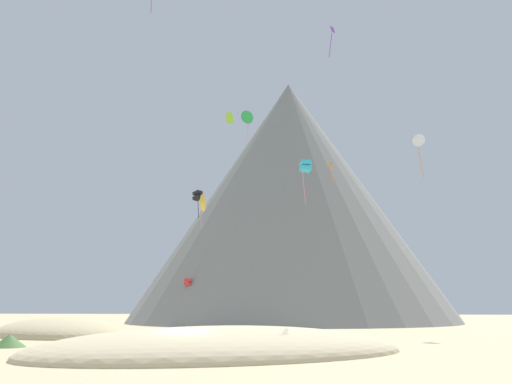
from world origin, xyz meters
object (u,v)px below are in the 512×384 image
rock_massif (293,207)px  kite_cyan_mid (306,166)px  kite_violet_high (332,36)px  kite_black_mid (198,196)px  bush_scatter_east (54,353)px  bush_mid_center (135,348)px  bush_near_right (9,341)px  kite_gold_mid (202,203)px  kite_green_high (247,118)px  kite_white_mid (419,141)px  kite_red_low (188,282)px  kite_lime_mid (230,118)px  bush_ridge_crest (318,355)px  kite_orange_mid (331,169)px

rock_massif → kite_cyan_mid: (5.39, -42.86, -2.30)m
kite_violet_high → kite_black_mid: (-19.81, 17.01, -14.63)m
bush_scatter_east → rock_massif: rock_massif is taller
bush_mid_center → rock_massif: bearing=87.2°
bush_near_right → kite_gold_mid: size_ratio=0.62×
bush_mid_center → kite_green_high: (-0.28, 44.67, 31.30)m
rock_massif → kite_gold_mid: 50.72m
kite_gold_mid → kite_white_mid: bearing=66.7°
rock_massif → kite_black_mid: rock_massif is taller
kite_violet_high → kite_red_low: 47.23m
bush_near_right → bush_mid_center: (12.60, -5.96, -0.01)m
bush_mid_center → kite_gold_mid: kite_gold_mid is taller
bush_near_right → kite_lime_mid: bearing=54.3°
bush_ridge_crest → kite_orange_mid: (0.46, 52.67, 24.86)m
kite_lime_mid → kite_green_high: bearing=-41.4°
bush_ridge_crest → kite_cyan_mid: size_ratio=0.40×
bush_mid_center → kite_violet_high: 42.25m
bush_near_right → bush_scatter_east: bush_near_right is taller
bush_mid_center → rock_massif: rock_massif is taller
kite_white_mid → bush_near_right: bearing=62.7°
bush_ridge_crest → rock_massif: rock_massif is taller
bush_mid_center → kite_green_high: kite_green_high is taller
bush_mid_center → kite_orange_mid: kite_orange_mid is taller
kite_lime_mid → kite_green_high: size_ratio=0.29×
kite_red_low → kite_black_mid: kite_black_mid is taller
bush_ridge_crest → kite_red_low: size_ratio=0.74×
kite_gold_mid → kite_green_high: kite_green_high is taller
kite_orange_mid → rock_massif: bearing=43.3°
kite_black_mid → bush_near_right: bearing=-163.7°
kite_orange_mid → kite_green_high: bearing=146.8°
kite_black_mid → kite_white_mid: bearing=-76.3°
bush_mid_center → kite_black_mid: (-6.61, 40.06, 18.24)m
kite_red_low → kite_black_mid: (4.93, -13.46, 11.65)m
kite_violet_high → rock_massif: bearing=-92.0°
bush_scatter_east → rock_massif: bearing=84.1°
bush_mid_center → rock_massif: (3.83, 78.23, 23.08)m
kite_white_mid → kite_black_mid: 31.33m
bush_mid_center → kite_red_low: kite_red_low is taller
kite_violet_high → bush_near_right: bearing=21.9°
kite_white_mid → kite_violet_high: (-10.42, -10.28, 9.89)m
bush_mid_center → kite_red_low: size_ratio=0.66×
kite_red_low → kite_black_mid: 18.47m
rock_massif → kite_orange_mid: 27.12m
kite_lime_mid → kite_cyan_mid: bearing=-83.4°
kite_violet_high → kite_gold_mid: size_ratio=0.90×
bush_near_right → rock_massif: 77.62m
rock_massif → kite_violet_high: 56.82m
rock_massif → bush_scatter_east: bearing=-95.9°
bush_mid_center → rock_massif: 81.65m
kite_white_mid → kite_black_mid: bearing=13.1°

